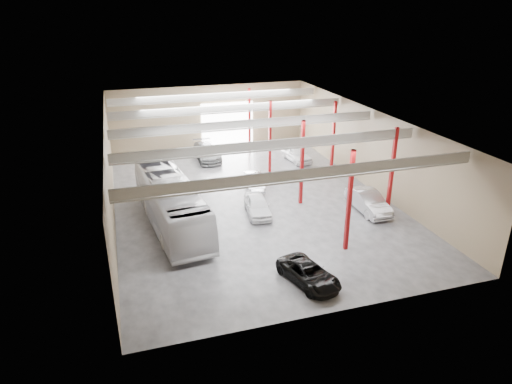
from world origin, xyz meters
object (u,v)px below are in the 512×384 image
black_sedan (309,274)px  car_row_a (257,205)px  car_right_near (368,202)px  coach_bus (171,202)px  car_row_c (207,152)px  car_right_far (297,154)px  car_row_b (254,181)px

black_sedan → car_row_a: size_ratio=1.02×
car_right_near → car_row_a: bearing=166.9°
coach_bus → car_row_c: coach_bus is taller
car_right_near → car_right_far: size_ratio=1.12×
black_sedan → car_right_far: (7.75, 21.29, 0.15)m
black_sedan → coach_bus: bearing=108.6°
car_right_near → black_sedan: bearing=-136.4°
black_sedan → car_row_b: (1.27, 15.20, 0.05)m
car_row_c → car_right_near: size_ratio=1.13×
car_row_a → car_right_near: car_right_near is taller
car_right_near → car_right_far: 13.37m
car_row_b → car_row_a: bearing=-95.4°
black_sedan → car_row_c: car_row_c is taller
black_sedan → car_row_b: 15.25m
car_row_b → car_right_near: size_ratio=0.81×
car_right_near → car_right_far: bearing=93.6°
coach_bus → car_row_c: bearing=63.1°
black_sedan → car_right_far: car_right_far is taller
coach_bus → car_right_far: (14.46, 11.14, -1.06)m
car_right_far → car_right_near: bearing=-92.8°
car_row_a → car_row_b: bearing=82.6°
car_row_b → car_right_far: (6.48, 6.09, 0.09)m
coach_bus → car_row_b: 9.51m
car_row_a → car_right_near: bearing=-6.6°
car_row_c → car_right_far: car_row_c is taller
car_row_a → car_row_b: 5.37m
coach_bus → car_row_a: (6.65, -0.16, -1.09)m
car_row_c → car_right_far: size_ratio=1.26×
car_row_c → car_row_a: bearing=-86.9°
coach_bus → car_right_near: (15.20, -2.21, -1.00)m
car_row_a → car_right_near: (8.55, -2.06, 0.09)m
coach_bus → car_row_a: 6.74m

